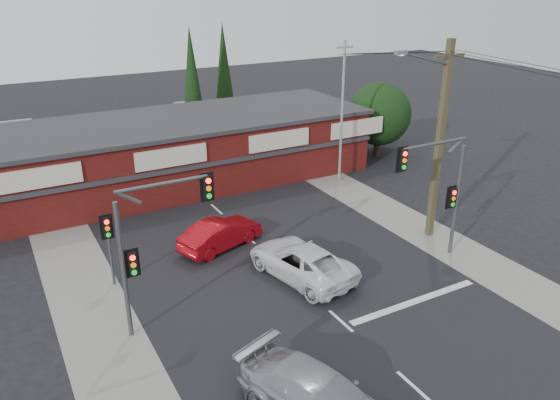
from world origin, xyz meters
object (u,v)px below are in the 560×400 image
white_suv (301,261)px  silver_suv (319,399)px  red_sedan (221,234)px  shop_building (167,152)px  utility_pole (438,136)px

white_suv → silver_suv: (-4.00, -7.72, 0.05)m
silver_suv → red_sedan: (1.94, 12.09, -0.08)m
silver_suv → shop_building: (2.58, 22.06, 1.32)m
white_suv → shop_building: (-1.42, 14.35, 1.37)m
white_suv → red_sedan: white_suv is taller
shop_building → utility_pole: (9.36, -14.00, 3.26)m
silver_suv → shop_building: size_ratio=0.21×
white_suv → shop_building: shop_building is taller
utility_pole → shop_building: bearing=123.8°
red_sedan → silver_suv: bearing=152.1°
red_sedan → shop_building: 10.10m
red_sedan → utility_pole: size_ratio=0.45×
white_suv → shop_building: bearing=-95.5°
red_sedan → white_suv: bearing=-173.5°
red_sedan → shop_building: shop_building is taller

